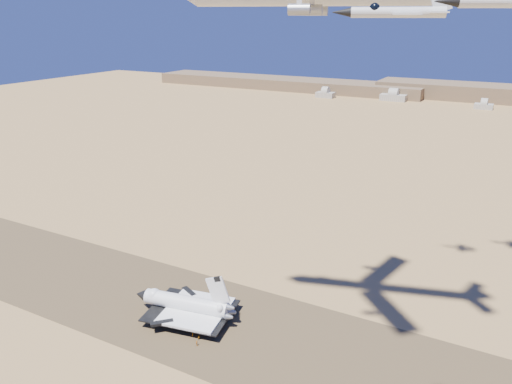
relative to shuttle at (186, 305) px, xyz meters
The scene contains 8 objects.
ground 11.26m from the shuttle, 11.77° to the left, with size 1200.00×1200.00×0.00m, color #AC7E4C.
runway 11.25m from the shuttle, 11.77° to the left, with size 600.00×50.00×0.06m, color brown.
hangars 483.54m from the shuttle, 96.41° to the left, with size 200.50×29.50×30.00m.
shuttle is the anchor object (origin of this frame).
crew_a 12.19m from the shuttle, 44.07° to the right, with size 0.60×0.39×1.63m, color #CA6B0B.
crew_b 14.15m from the shuttle, 37.31° to the right, with size 0.76×0.44×1.57m, color #CA6B0B.
crew_c 16.80m from the shuttle, 42.73° to the right, with size 1.07×0.55×1.83m, color #CA6B0B.
chase_jet_a 123.09m from the shuttle, 31.12° to the right, with size 15.46×8.98×3.93m.
Camera 1 is at (78.51, -117.21, 95.03)m, focal length 35.00 mm.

